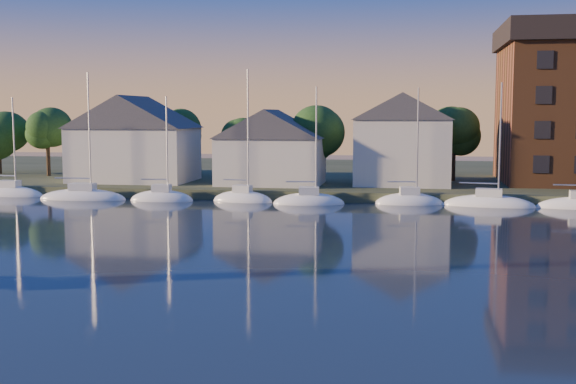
# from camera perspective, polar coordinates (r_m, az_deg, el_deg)

# --- Properties ---
(shoreline_land) EXTENTS (160.00, 50.00, 2.00)m
(shoreline_land) POSITION_cam_1_polar(r_m,az_deg,el_deg) (95.38, 4.30, 1.01)
(shoreline_land) COLOR #2F3821
(shoreline_land) RESTS_ON ground
(wooden_dock) EXTENTS (120.00, 3.00, 1.00)m
(wooden_dock) POSITION_cam_1_polar(r_m,az_deg,el_deg) (72.64, 2.57, -0.62)
(wooden_dock) COLOR brown
(wooden_dock) RESTS_ON ground
(clubhouse_west) EXTENTS (13.65, 9.45, 9.64)m
(clubhouse_west) POSITION_cam_1_polar(r_m,az_deg,el_deg) (83.57, -12.06, 4.23)
(clubhouse_west) COLOR silver
(clubhouse_west) RESTS_ON shoreline_land
(clubhouse_centre) EXTENTS (11.55, 8.40, 8.08)m
(clubhouse_centre) POSITION_cam_1_polar(r_m,az_deg,el_deg) (78.09, -1.33, 3.65)
(clubhouse_centre) COLOR silver
(clubhouse_centre) RESTS_ON shoreline_land
(clubhouse_east) EXTENTS (10.50, 8.40, 9.80)m
(clubhouse_east) POSITION_cam_1_polar(r_m,az_deg,el_deg) (78.60, 9.05, 4.22)
(clubhouse_east) COLOR silver
(clubhouse_east) RESTS_ON shoreline_land
(tree_line) EXTENTS (93.40, 5.40, 8.90)m
(tree_line) POSITION_cam_1_polar(r_m,az_deg,el_deg) (82.86, 4.93, 5.19)
(tree_line) COLOR #332517
(tree_line) RESTS_ON shoreline_land
(moored_fleet) EXTENTS (95.50, 2.40, 12.05)m
(moored_fleet) POSITION_cam_1_polar(r_m,az_deg,el_deg) (69.27, 5.54, -0.89)
(moored_fleet) COLOR white
(moored_fleet) RESTS_ON ground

